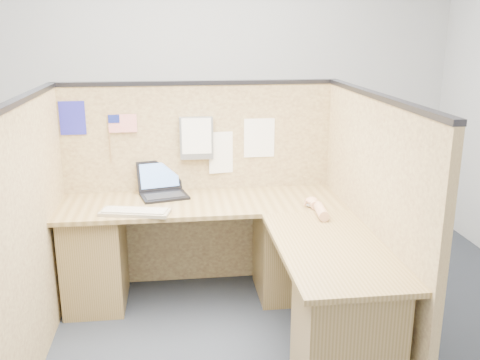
{
  "coord_description": "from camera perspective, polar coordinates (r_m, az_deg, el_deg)",
  "views": [
    {
      "loc": [
        -0.17,
        -2.85,
        1.9
      ],
      "look_at": [
        0.25,
        0.5,
        0.93
      ],
      "focal_mm": 40.0,
      "sensor_mm": 36.0,
      "label": 1
    }
  ],
  "objects": [
    {
      "name": "floor",
      "position": [
        3.43,
        -3.23,
        -17.63
      ],
      "size": [
        5.0,
        5.0,
        0.0
      ],
      "primitive_type": "plane",
      "color": "#1F232C",
      "rests_on": "ground"
    },
    {
      "name": "wall_back",
      "position": [
        5.13,
        -5.26,
        10.37
      ],
      "size": [
        5.0,
        0.0,
        5.0
      ],
      "primitive_type": "plane",
      "rotation": [
        1.57,
        0.0,
        0.0
      ],
      "color": "#ADB1B3",
      "rests_on": "floor"
    },
    {
      "name": "cubicle_partitions",
      "position": [
        3.47,
        -3.92,
        -3.02
      ],
      "size": [
        2.06,
        1.83,
        1.53
      ],
      "color": "brown",
      "rests_on": "floor"
    },
    {
      "name": "l_desk",
      "position": [
        3.49,
        -0.61,
        -9.49
      ],
      "size": [
        1.95,
        1.75,
        0.73
      ],
      "color": "brown",
      "rests_on": "floor"
    },
    {
      "name": "laptop",
      "position": [
        3.89,
        -8.09,
        -0.75
      ],
      "size": [
        0.37,
        0.38,
        0.23
      ],
      "rotation": [
        0.0,
        0.0,
        0.24
      ],
      "color": "black",
      "rests_on": "l_desk"
    },
    {
      "name": "keyboard",
      "position": [
        3.53,
        -11.15,
        -3.37
      ],
      "size": [
        0.47,
        0.25,
        0.03
      ],
      "rotation": [
        0.0,
        0.0,
        -0.23
      ],
      "color": "gray",
      "rests_on": "l_desk"
    },
    {
      "name": "mouse",
      "position": [
        3.63,
        7.66,
        -2.54
      ],
      "size": [
        0.11,
        0.07,
        0.04
      ],
      "primitive_type": "ellipsoid",
      "rotation": [
        0.0,
        0.0,
        -0.15
      ],
      "color": "#B7B7BC",
      "rests_on": "l_desk"
    },
    {
      "name": "hand_forearm",
      "position": [
        3.52,
        8.33,
        -2.96
      ],
      "size": [
        0.1,
        0.35,
        0.07
      ],
      "color": "tan",
      "rests_on": "l_desk"
    },
    {
      "name": "blue_poster",
      "position": [
        3.93,
        -17.45,
        6.32
      ],
      "size": [
        0.18,
        0.01,
        0.24
      ],
      "primitive_type": "cube",
      "rotation": [
        0.0,
        0.0,
        0.02
      ],
      "color": "#22229E",
      "rests_on": "cubicle_partitions"
    },
    {
      "name": "american_flag",
      "position": [
        3.88,
        -12.73,
        5.73
      ],
      "size": [
        0.2,
        0.01,
        0.35
      ],
      "color": "olive",
      "rests_on": "cubicle_partitions"
    },
    {
      "name": "file_holder",
      "position": [
        3.87,
        -4.67,
        4.5
      ],
      "size": [
        0.24,
        0.05,
        0.31
      ],
      "color": "slate",
      "rests_on": "cubicle_partitions"
    },
    {
      "name": "paper_left",
      "position": [
        3.95,
        2.06,
        4.51
      ],
      "size": [
        0.23,
        0.01,
        0.29
      ],
      "primitive_type": "cube",
      "rotation": [
        0.0,
        0.0,
        0.01
      ],
      "color": "white",
      "rests_on": "cubicle_partitions"
    },
    {
      "name": "paper_right",
      "position": [
        3.94,
        -1.59,
        2.96
      ],
      "size": [
        0.24,
        0.04,
        0.31
      ],
      "primitive_type": "cube",
      "rotation": [
        0.0,
        0.0,
        0.14
      ],
      "color": "white",
      "rests_on": "cubicle_partitions"
    }
  ]
}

